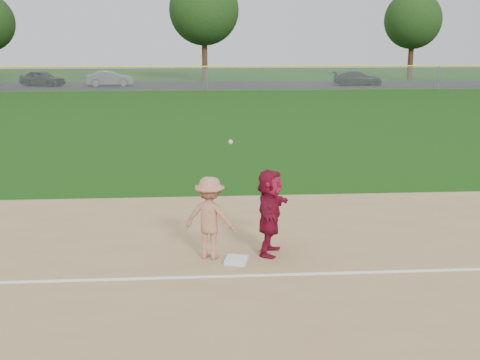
{
  "coord_description": "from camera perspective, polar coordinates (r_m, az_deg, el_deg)",
  "views": [
    {
      "loc": [
        -0.92,
        -11.15,
        4.29
      ],
      "look_at": [
        0.0,
        1.5,
        1.3
      ],
      "focal_mm": 45.0,
      "sensor_mm": 36.0,
      "label": 1
    }
  ],
  "objects": [
    {
      "name": "tree_2",
      "position": [
        62.72,
        -3.43,
        15.78
      ],
      "size": [
        7.0,
        7.0,
        10.58
      ],
      "color": "#3C2515",
      "rests_on": "ground"
    },
    {
      "name": "car_mid",
      "position": [
        57.4,
        -12.25,
        9.39
      ],
      "size": [
        4.39,
        2.03,
        1.39
      ],
      "primitive_type": "imported",
      "rotation": [
        0.0,
        0.0,
        1.71
      ],
      "color": "#575A5F",
      "rests_on": "parking_asphalt"
    },
    {
      "name": "car_right",
      "position": [
        57.98,
        11.06,
        9.44
      ],
      "size": [
        4.72,
        2.37,
        1.31
      ],
      "primitive_type": "imported",
      "rotation": [
        0.0,
        0.0,
        1.45
      ],
      "color": "black",
      "rests_on": "parking_asphalt"
    },
    {
      "name": "outfield_fence",
      "position": [
        51.21,
        -3.16,
        10.64
      ],
      "size": [
        110.0,
        0.12,
        110.0
      ],
      "color": "#999EA0",
      "rests_on": "ground"
    },
    {
      "name": "first_base",
      "position": [
        11.86,
        -0.33,
        -7.61
      ],
      "size": [
        0.51,
        0.51,
        0.09
      ],
      "primitive_type": "cube",
      "rotation": [
        0.0,
        0.0,
        -0.26
      ],
      "color": "white",
      "rests_on": "infield_dirt"
    },
    {
      "name": "ground",
      "position": [
        11.99,
        0.52,
        -7.71
      ],
      "size": [
        160.0,
        160.0,
        0.0
      ],
      "primitive_type": "plane",
      "color": "#15410C",
      "rests_on": "ground"
    },
    {
      "name": "base_runner",
      "position": [
        12.09,
        2.84,
        -3.05
      ],
      "size": [
        0.97,
        1.71,
        1.76
      ],
      "primitive_type": "imported",
      "rotation": [
        0.0,
        0.0,
        1.27
      ],
      "color": "maroon",
      "rests_on": "infield_dirt"
    },
    {
      "name": "first_base_play",
      "position": [
        11.88,
        -2.86,
        -3.6
      ],
      "size": [
        1.22,
        0.96,
        2.39
      ],
      "color": "#9A9A9C",
      "rests_on": "infield_dirt"
    },
    {
      "name": "foul_line",
      "position": [
        11.24,
        0.86,
        -9.05
      ],
      "size": [
        60.0,
        0.1,
        0.01
      ],
      "primitive_type": "cube",
      "color": "white",
      "rests_on": "infield_dirt"
    },
    {
      "name": "car_left",
      "position": [
        58.98,
        -18.24,
        9.15
      ],
      "size": [
        4.53,
        3.19,
        1.43
      ],
      "primitive_type": "imported",
      "rotation": [
        0.0,
        0.0,
        1.17
      ],
      "color": "black",
      "rests_on": "parking_asphalt"
    },
    {
      "name": "tree_3",
      "position": [
        67.96,
        16.08,
        14.35
      ],
      "size": [
        6.0,
        6.0,
        9.19
      ],
      "color": "#321F12",
      "rests_on": "ground"
    },
    {
      "name": "parking_asphalt",
      "position": [
        57.32,
        -3.25,
        8.96
      ],
      "size": [
        120.0,
        10.0,
        0.01
      ],
      "primitive_type": "cube",
      "color": "black",
      "rests_on": "ground"
    }
  ]
}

